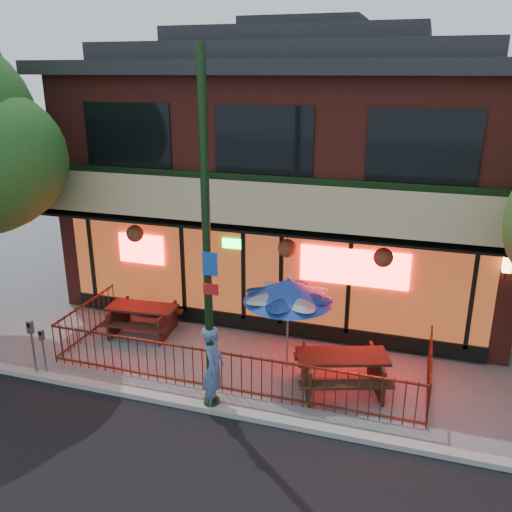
{
  "coord_description": "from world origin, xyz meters",
  "views": [
    {
      "loc": [
        3.72,
        -9.17,
        6.54
      ],
      "look_at": [
        0.19,
        2.0,
        2.53
      ],
      "focal_mm": 38.0,
      "sensor_mm": 36.0,
      "label": 1
    }
  ],
  "objects": [
    {
      "name": "ground",
      "position": [
        0.0,
        0.0,
        0.0
      ],
      "size": [
        80.0,
        80.0,
        0.0
      ],
      "primitive_type": "plane",
      "color": "gray",
      "rests_on": "ground"
    },
    {
      "name": "curb",
      "position": [
        0.0,
        -0.5,
        0.06
      ],
      "size": [
        80.0,
        0.25,
        0.12
      ],
      "primitive_type": "cube",
      "color": "#999993",
      "rests_on": "ground"
    },
    {
      "name": "restaurant_building",
      "position": [
        0.0,
        7.11,
        4.13
      ],
      "size": [
        12.96,
        9.49,
        8.05
      ],
      "color": "maroon",
      "rests_on": "ground"
    },
    {
      "name": "patio_fence",
      "position": [
        0.0,
        0.5,
        0.63
      ],
      "size": [
        8.44,
        2.62,
        1.0
      ],
      "color": "#511C11",
      "rests_on": "ground"
    },
    {
      "name": "street_light",
      "position": [
        0.0,
        -0.4,
        3.15
      ],
      "size": [
        0.43,
        0.32,
        7.0
      ],
      "color": "black",
      "rests_on": "ground"
    },
    {
      "name": "picnic_table_left",
      "position": [
        -2.98,
        2.19,
        0.5
      ],
      "size": [
        1.89,
        1.52,
        0.76
      ],
      "color": "#3A1D15",
      "rests_on": "ground"
    },
    {
      "name": "picnic_table_right",
      "position": [
        2.41,
        1.1,
        0.54
      ],
      "size": [
        2.31,
        2.02,
        0.83
      ],
      "color": "#331D11",
      "rests_on": "ground"
    },
    {
      "name": "patio_umbrella",
      "position": [
        1.07,
        1.59,
        1.95
      ],
      "size": [
        2.0,
        2.0,
        2.29
      ],
      "color": "gray",
      "rests_on": "ground"
    },
    {
      "name": "pedestrian",
      "position": [
        0.04,
        -0.35,
        0.92
      ],
      "size": [
        0.58,
        0.75,
        1.83
      ],
      "primitive_type": "imported",
      "rotation": [
        0.0,
        0.0,
        1.8
      ],
      "color": "#4D679A",
      "rests_on": "ground"
    },
    {
      "name": "parking_meter_near",
      "position": [
        -4.0,
        -0.4,
        0.79
      ],
      "size": [
        0.12,
        0.11,
        1.16
      ],
      "color": "gray",
      "rests_on": "ground"
    },
    {
      "name": "parking_meter_far",
      "position": [
        -4.2,
        -0.48,
        0.94
      ],
      "size": [
        0.12,
        0.11,
        1.39
      ],
      "color": "gray",
      "rests_on": "ground"
    }
  ]
}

